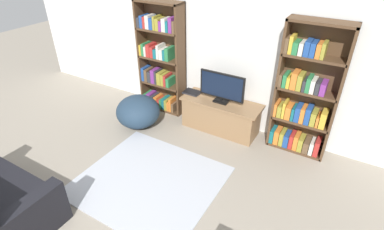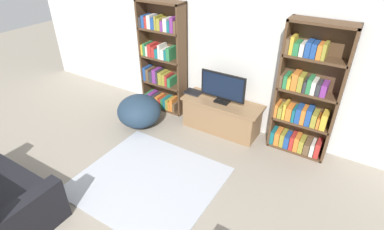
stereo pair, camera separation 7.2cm
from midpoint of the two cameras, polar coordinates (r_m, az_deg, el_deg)
wall_back at (r=5.00m, az=7.14°, el=11.91°), size 8.80×0.06×2.60m
bookshelf_left at (r=5.55m, az=-5.21°, el=10.31°), size 0.87×0.30×2.01m
bookshelf_right at (r=4.64m, az=21.21°, el=3.13°), size 0.87×0.30×2.01m
tv_stand at (r=5.14m, az=6.04°, el=-0.12°), size 1.35×0.51×0.55m
television at (r=4.87m, az=6.30°, el=5.25°), size 0.77×0.16×0.51m
laptop at (r=5.26m, az=0.64°, el=4.36°), size 0.29×0.21×0.03m
area_rug at (r=4.30m, az=-7.80°, el=-12.21°), size 1.85×1.69×0.02m
beanbag_ottoman at (r=5.32m, az=-9.64°, el=0.77°), size 0.76×0.76×0.55m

